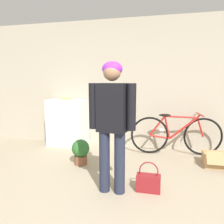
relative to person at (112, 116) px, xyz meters
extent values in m
cube|color=#B7AD99|center=(0.01, 1.98, 0.34)|extent=(8.00, 0.06, 2.60)
cube|color=white|center=(0.56, 1.95, -0.61)|extent=(0.08, 0.01, 0.12)
cube|color=white|center=(-1.38, 1.71, -0.47)|extent=(0.79, 0.46, 0.98)
cylinder|color=#23283D|center=(-0.10, 0.00, -0.57)|extent=(0.13, 0.13, 0.77)
cylinder|color=#23283D|center=(0.10, 0.00, -0.57)|extent=(0.13, 0.13, 0.77)
cube|color=black|center=(0.00, 0.00, 0.10)|extent=(0.37, 0.24, 0.58)
cylinder|color=black|center=(-0.23, 0.00, 0.12)|extent=(0.11, 0.11, 0.55)
cylinder|color=black|center=(0.23, 0.00, 0.12)|extent=(0.11, 0.11, 0.55)
sphere|color=#A37556|center=(0.00, 0.00, 0.52)|extent=(0.21, 0.21, 0.21)
ellipsoid|color=purple|center=(0.00, 0.01, 0.55)|extent=(0.24, 0.22, 0.18)
torus|color=black|center=(0.34, 1.58, -0.61)|extent=(0.70, 0.13, 0.70)
torus|color=black|center=(1.31, 1.70, -0.61)|extent=(0.70, 0.13, 0.70)
cylinder|color=red|center=(0.53, 1.60, -0.63)|extent=(0.38, 0.08, 0.09)
cylinder|color=red|center=(0.48, 1.60, -0.42)|extent=(0.30, 0.07, 0.39)
cylinder|color=red|center=(0.66, 1.62, -0.45)|extent=(0.13, 0.05, 0.43)
cylinder|color=red|center=(0.95, 1.66, -0.46)|extent=(0.51, 0.11, 0.44)
cylinder|color=red|center=(0.90, 1.65, -0.25)|extent=(0.58, 0.11, 0.05)
cylinder|color=red|center=(1.25, 1.70, -0.43)|extent=(0.15, 0.05, 0.36)
cylinder|color=red|center=(1.21, 1.69, -0.22)|extent=(0.07, 0.04, 0.08)
cylinder|color=red|center=(1.23, 1.69, -0.19)|extent=(0.08, 0.46, 0.02)
ellipsoid|color=black|center=(0.62, 1.61, -0.22)|extent=(0.23, 0.11, 0.05)
ellipsoid|color=#EAD64C|center=(-1.42, 1.71, 0.04)|extent=(0.12, 0.03, 0.03)
ellipsoid|color=#EAD64C|center=(-1.50, 1.73, 0.04)|extent=(0.11, 0.08, 0.03)
ellipsoid|color=#EAD64C|center=(-1.34, 1.73, 0.04)|extent=(0.11, 0.07, 0.03)
sphere|color=brown|center=(-1.54, 1.74, 0.04)|extent=(0.02, 0.02, 0.02)
cube|color=maroon|center=(0.44, 0.11, -0.85)|extent=(0.30, 0.14, 0.21)
torus|color=maroon|center=(0.44, 0.11, -0.69)|extent=(0.24, 0.02, 0.24)
cube|color=tan|center=(1.44, 1.21, -0.86)|extent=(0.37, 0.40, 0.20)
cube|color=tan|center=(1.44, 1.01, -0.77)|extent=(0.35, 0.14, 0.18)
cylinder|color=brown|center=(-0.71, 0.75, -0.88)|extent=(0.21, 0.21, 0.15)
sphere|color=#2D6B2D|center=(-0.71, 0.75, -0.68)|extent=(0.29, 0.29, 0.29)
camera|label=1|loc=(0.61, -2.49, 0.43)|focal=35.00mm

